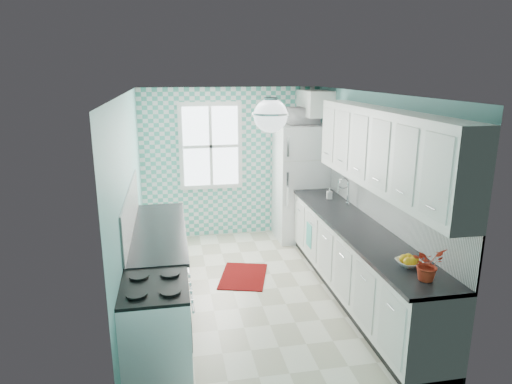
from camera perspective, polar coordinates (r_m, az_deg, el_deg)
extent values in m
cube|color=silver|center=(6.06, -0.03, -12.23)|extent=(3.00, 4.40, 0.02)
cube|color=white|center=(5.39, -0.03, 12.33)|extent=(3.00, 4.40, 0.02)
cube|color=#69ADAA|center=(7.72, -3.07, 3.67)|extent=(3.00, 0.02, 2.50)
cube|color=#69ADAA|center=(3.58, 6.65, -10.09)|extent=(3.00, 0.02, 2.50)
cube|color=#69ADAA|center=(5.53, -15.60, -1.43)|extent=(0.02, 4.40, 2.50)
cube|color=#69ADAA|center=(6.05, 14.17, 0.06)|extent=(0.02, 4.40, 2.50)
cube|color=#4BB39E|center=(7.70, -3.05, 3.64)|extent=(3.00, 0.01, 2.50)
cube|color=white|center=(7.59, -5.69, 5.72)|extent=(1.04, 0.05, 1.44)
cube|color=white|center=(7.57, -5.68, 5.70)|extent=(0.90, 0.02, 1.30)
cube|color=white|center=(5.71, 15.59, -1.50)|extent=(0.02, 3.60, 0.51)
cube|color=white|center=(5.47, -15.39, -2.19)|extent=(0.02, 2.15, 0.51)
cube|color=white|center=(5.31, 15.57, 5.12)|extent=(0.33, 3.20, 0.90)
cube|color=white|center=(7.50, 7.29, 10.96)|extent=(0.40, 0.74, 0.40)
cylinder|color=silver|center=(4.61, 1.85, 11.50)|extent=(0.14, 0.14, 0.04)
cylinder|color=silver|center=(4.62, 1.84, 10.63)|extent=(0.02, 0.02, 0.12)
sphere|color=white|center=(4.63, 1.83, 9.52)|extent=(0.34, 0.34, 0.34)
cube|color=white|center=(5.84, 12.51, -8.69)|extent=(0.60, 3.60, 0.90)
cube|color=black|center=(5.67, 12.64, -4.34)|extent=(0.63, 3.60, 0.04)
cube|color=white|center=(5.71, -11.96, -9.22)|extent=(0.60, 2.15, 0.90)
cube|color=black|center=(5.54, -12.06, -4.77)|extent=(0.63, 2.15, 0.04)
cube|color=silver|center=(7.62, 5.67, 1.23)|extent=(0.83, 0.79, 1.92)
cube|color=silver|center=(7.16, 6.65, 3.91)|extent=(0.82, 0.01, 0.02)
cube|color=silver|center=(7.01, 4.02, 5.65)|extent=(0.03, 0.03, 0.30)
cube|color=silver|center=(7.15, 3.92, 0.34)|extent=(0.03, 0.03, 0.54)
cube|color=white|center=(4.42, -12.26, -16.69)|extent=(0.60, 0.76, 0.90)
cube|color=black|center=(4.20, -12.60, -11.47)|extent=(0.60, 0.76, 0.03)
cube|color=black|center=(4.39, -8.19, -15.89)|extent=(0.01, 0.50, 0.30)
cube|color=silver|center=(6.40, 9.87, -1.95)|extent=(0.48, 0.41, 0.12)
cylinder|color=silver|center=(6.41, 11.41, -0.15)|extent=(0.02, 0.02, 0.30)
torus|color=silver|center=(6.34, 10.93, 1.48)|extent=(0.16, 0.02, 0.16)
cube|color=#7A1003|center=(6.41, -1.59, -10.46)|extent=(0.81, 0.99, 0.01)
cube|color=#5EBA9C|center=(6.59, 6.66, -5.38)|extent=(0.06, 0.23, 0.34)
imported|color=white|center=(4.67, 18.59, -8.40)|extent=(0.27, 0.27, 0.06)
imported|color=red|center=(4.38, 20.66, -8.40)|extent=(0.34, 0.31, 0.31)
imported|color=#8EB4BF|center=(6.74, 9.16, -0.16)|extent=(0.08, 0.09, 0.16)
imported|color=white|center=(7.44, 5.88, 9.45)|extent=(0.51, 0.36, 0.27)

